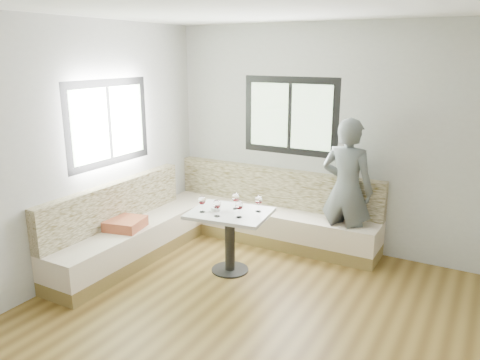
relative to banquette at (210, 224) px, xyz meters
name	(u,v)px	position (x,y,z in m)	size (l,w,h in m)	color
room	(263,188)	(1.51, -1.55, 1.08)	(5.01, 5.01, 2.81)	brown
banquette	(210,224)	(0.00, 0.00, 0.00)	(2.90, 2.80, 0.95)	olive
table	(230,227)	(0.54, -0.43, 0.21)	(0.95, 0.78, 0.72)	black
person	(347,190)	(1.57, 0.57, 0.53)	(0.63, 0.41, 1.73)	#555B5B
olive_ramekin	(216,209)	(0.39, -0.48, 0.41)	(0.11, 0.11, 0.04)	white
wine_glass_a	(202,201)	(0.28, -0.59, 0.52)	(0.08, 0.08, 0.19)	white
wine_glass_b	(217,205)	(0.50, -0.63, 0.52)	(0.08, 0.08, 0.19)	white
wine_glass_c	(239,206)	(0.73, -0.54, 0.52)	(0.08, 0.08, 0.19)	white
wine_glass_d	(236,198)	(0.55, -0.31, 0.52)	(0.08, 0.08, 0.19)	white
wine_glass_e	(259,200)	(0.82, -0.27, 0.52)	(0.08, 0.08, 0.19)	white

